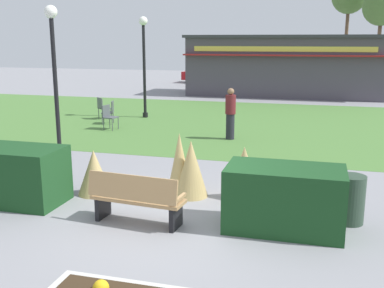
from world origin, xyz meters
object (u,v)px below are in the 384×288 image
park_bench (136,199)px  lamppost_mid (54,62)px  trash_bin (350,199)px  parked_car_west_slot (211,74)px  cafe_chair_center (102,106)px  cafe_chair_east (109,115)px  person_strolling (230,113)px  tree_center_bg (382,7)px  food_kiosk (283,65)px  lamppost_far (144,55)px  cafe_chair_north (110,110)px

park_bench → lamppost_mid: lamppost_mid is taller
trash_bin → parked_car_west_slot: size_ratio=0.21×
park_bench → cafe_chair_center: (-5.57, 10.06, 0.05)m
park_bench → cafe_chair_center: 11.50m
cafe_chair_east → person_strolling: (4.61, -0.52, 0.33)m
trash_bin → cafe_chair_east: bearing=138.9°
parked_car_west_slot → tree_center_bg: size_ratio=0.61×
food_kiosk → cafe_chair_east: size_ratio=12.53×
park_bench → parked_car_west_slot: (-4.90, 27.05, 0.16)m
lamppost_far → tree_center_bg: bearing=60.7°
cafe_chair_north → tree_center_bg: (11.99, 21.84, 5.03)m
person_strolling → park_bench: bearing=51.2°
park_bench → person_strolling: person_strolling is taller
lamppost_mid → cafe_chair_north: lamppost_mid is taller
park_bench → cafe_chair_center: park_bench is taller
food_kiosk → cafe_chair_north: (-5.75, -11.30, -1.22)m
lamppost_far → trash_bin: lamppost_far is taller
lamppost_mid → trash_bin: 8.75m
cafe_chair_north → person_strolling: person_strolling is taller
cafe_chair_east → parked_car_west_slot: size_ratio=0.21×
food_kiosk → tree_center_bg: 12.83m
trash_bin → parked_car_west_slot: (-8.55, 25.97, 0.20)m
lamppost_far → cafe_chair_east: (-0.32, -2.87, -2.08)m
park_bench → lamppost_far: bearing=110.2°
park_bench → cafe_chair_east: 9.15m
person_strolling → trash_bin: bearing=81.0°
park_bench → cafe_chair_north: size_ratio=1.96×
cafe_chair_east → tree_center_bg: size_ratio=0.13×
trash_bin → cafe_chair_east: size_ratio=0.99×
cafe_chair_north → food_kiosk: bearing=63.0°
parked_car_west_slot → cafe_chair_east: bearing=-88.3°
trash_bin → cafe_chair_north: 11.63m
lamppost_far → trash_bin: bearing=-52.1°
cafe_chair_east → tree_center_bg: bearing=63.2°
food_kiosk → park_bench: bearing=-92.7°
cafe_chair_center → parked_car_west_slot: 17.00m
parked_car_west_slot → tree_center_bg: 13.64m
lamppost_far → cafe_chair_center: lamppost_far is taller
parked_car_west_slot → cafe_chair_center: bearing=-92.2°
lamppost_far → parked_car_west_slot: (-0.88, 16.13, -1.97)m
cafe_chair_center → cafe_chair_north: (0.79, -0.97, 0.00)m
lamppost_far → food_kiosk: (4.99, 9.48, -0.86)m
cafe_chair_east → trash_bin: bearing=-41.1°
person_strolling → lamppost_mid: bearing=-1.1°
person_strolling → cafe_chair_north: bearing=-53.9°
trash_bin → cafe_chair_east: 10.61m
cafe_chair_east → lamppost_mid: bearing=-87.3°
lamppost_far → cafe_chair_north: 2.87m
person_strolling → tree_center_bg: 24.86m
park_bench → lamppost_far: lamppost_far is taller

